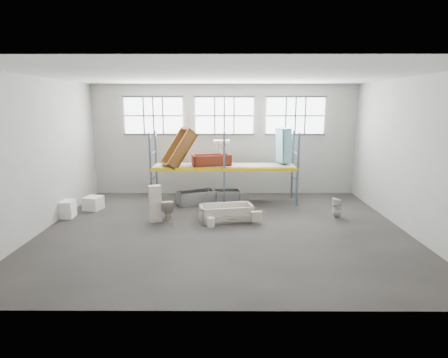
{
  "coord_description": "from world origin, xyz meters",
  "views": [
    {
      "loc": [
        0.06,
        -11.73,
        4.15
      ],
      "look_at": [
        0.0,
        1.5,
        1.4
      ],
      "focal_mm": 29.29,
      "sensor_mm": 36.0,
      "label": 1
    }
  ],
  "objects_px": {
    "toilet_beige": "(167,210)",
    "bathtub_beige": "(226,213)",
    "toilet_white": "(337,208)",
    "steel_tub_left": "(196,198)",
    "blue_tub_upright": "(283,146)",
    "carton_near": "(64,209)",
    "rust_tub_flat": "(211,160)",
    "steel_tub_right": "(224,196)",
    "bucket": "(211,222)",
    "cistern_tall": "(155,204)"
  },
  "relations": [
    {
      "from": "cistern_tall",
      "to": "steel_tub_left",
      "type": "bearing_deg",
      "value": 43.18
    },
    {
      "from": "rust_tub_flat",
      "to": "steel_tub_right",
      "type": "bearing_deg",
      "value": 13.38
    },
    {
      "from": "bathtub_beige",
      "to": "cistern_tall",
      "type": "height_order",
      "value": "cistern_tall"
    },
    {
      "from": "steel_tub_left",
      "to": "toilet_beige",
      "type": "bearing_deg",
      "value": -111.95
    },
    {
      "from": "cistern_tall",
      "to": "steel_tub_right",
      "type": "xyz_separation_m",
      "value": [
        2.44,
        2.79,
        -0.41
      ]
    },
    {
      "from": "blue_tub_upright",
      "to": "steel_tub_left",
      "type": "bearing_deg",
      "value": -169.92
    },
    {
      "from": "carton_near",
      "to": "toilet_white",
      "type": "bearing_deg",
      "value": 0.13
    },
    {
      "from": "toilet_white",
      "to": "steel_tub_right",
      "type": "distance_m",
      "value": 4.77
    },
    {
      "from": "cistern_tall",
      "to": "blue_tub_upright",
      "type": "xyz_separation_m",
      "value": [
        4.95,
        2.95,
        1.74
      ]
    },
    {
      "from": "steel_tub_left",
      "to": "carton_near",
      "type": "bearing_deg",
      "value": -159.05
    },
    {
      "from": "steel_tub_left",
      "to": "rust_tub_flat",
      "type": "height_order",
      "value": "rust_tub_flat"
    },
    {
      "from": "cistern_tall",
      "to": "steel_tub_right",
      "type": "bearing_deg",
      "value": 31.05
    },
    {
      "from": "steel_tub_left",
      "to": "rust_tub_flat",
      "type": "xyz_separation_m",
      "value": [
        0.63,
        0.37,
        1.54
      ]
    },
    {
      "from": "toilet_white",
      "to": "bucket",
      "type": "relative_size",
      "value": 2.28
    },
    {
      "from": "bathtub_beige",
      "to": "toilet_white",
      "type": "xyz_separation_m",
      "value": [
        4.09,
        0.32,
        0.09
      ]
    },
    {
      "from": "cistern_tall",
      "to": "carton_near",
      "type": "relative_size",
      "value": 1.8
    },
    {
      "from": "steel_tub_right",
      "to": "rust_tub_flat",
      "type": "distance_m",
      "value": 1.67
    },
    {
      "from": "toilet_white",
      "to": "rust_tub_flat",
      "type": "bearing_deg",
      "value": -105.95
    },
    {
      "from": "steel_tub_left",
      "to": "carton_near",
      "type": "height_order",
      "value": "carton_near"
    },
    {
      "from": "toilet_beige",
      "to": "carton_near",
      "type": "distance_m",
      "value": 3.91
    },
    {
      "from": "bucket",
      "to": "carton_near",
      "type": "bearing_deg",
      "value": 169.33
    },
    {
      "from": "toilet_white",
      "to": "rust_tub_flat",
      "type": "distance_m",
      "value": 5.39
    },
    {
      "from": "steel_tub_left",
      "to": "rust_tub_flat",
      "type": "relative_size",
      "value": 0.98
    },
    {
      "from": "steel_tub_left",
      "to": "blue_tub_upright",
      "type": "height_order",
      "value": "blue_tub_upright"
    },
    {
      "from": "rust_tub_flat",
      "to": "blue_tub_upright",
      "type": "relative_size",
      "value": 1.09
    },
    {
      "from": "steel_tub_left",
      "to": "bucket",
      "type": "bearing_deg",
      "value": -75.67
    },
    {
      "from": "toilet_white",
      "to": "steel_tub_right",
      "type": "height_order",
      "value": "toilet_white"
    },
    {
      "from": "steel_tub_right",
      "to": "blue_tub_upright",
      "type": "relative_size",
      "value": 0.92
    },
    {
      "from": "bucket",
      "to": "steel_tub_right",
      "type": "bearing_deg",
      "value": 82.59
    },
    {
      "from": "bathtub_beige",
      "to": "steel_tub_left",
      "type": "relative_size",
      "value": 1.22
    },
    {
      "from": "toilet_beige",
      "to": "toilet_white",
      "type": "xyz_separation_m",
      "value": [
        6.21,
        0.35,
        -0.02
      ]
    },
    {
      "from": "toilet_white",
      "to": "blue_tub_upright",
      "type": "height_order",
      "value": "blue_tub_upright"
    },
    {
      "from": "toilet_beige",
      "to": "blue_tub_upright",
      "type": "height_order",
      "value": "blue_tub_upright"
    },
    {
      "from": "cistern_tall",
      "to": "steel_tub_right",
      "type": "distance_m",
      "value": 3.73
    },
    {
      "from": "rust_tub_flat",
      "to": "bucket",
      "type": "height_order",
      "value": "rust_tub_flat"
    },
    {
      "from": "steel_tub_right",
      "to": "carton_near",
      "type": "height_order",
      "value": "carton_near"
    },
    {
      "from": "bathtub_beige",
      "to": "steel_tub_right",
      "type": "xyz_separation_m",
      "value": [
        -0.08,
        2.62,
        -0.03
      ]
    },
    {
      "from": "steel_tub_left",
      "to": "bathtub_beige",
      "type": "bearing_deg",
      "value": -59.5
    },
    {
      "from": "cistern_tall",
      "to": "carton_near",
      "type": "height_order",
      "value": "cistern_tall"
    },
    {
      "from": "toilet_beige",
      "to": "bucket",
      "type": "bearing_deg",
      "value": 147.17
    },
    {
      "from": "cistern_tall",
      "to": "blue_tub_upright",
      "type": "height_order",
      "value": "blue_tub_upright"
    },
    {
      "from": "bathtub_beige",
      "to": "toilet_white",
      "type": "bearing_deg",
      "value": -6.58
    },
    {
      "from": "toilet_beige",
      "to": "cistern_tall",
      "type": "xyz_separation_m",
      "value": [
        -0.41,
        -0.14,
        0.27
      ]
    },
    {
      "from": "toilet_beige",
      "to": "carton_near",
      "type": "relative_size",
      "value": 1.07
    },
    {
      "from": "toilet_beige",
      "to": "bathtub_beige",
      "type": "bearing_deg",
      "value": 171.81
    },
    {
      "from": "blue_tub_upright",
      "to": "carton_near",
      "type": "distance_m",
      "value": 9.04
    },
    {
      "from": "blue_tub_upright",
      "to": "carton_near",
      "type": "bearing_deg",
      "value": -163.64
    },
    {
      "from": "toilet_beige",
      "to": "toilet_white",
      "type": "height_order",
      "value": "toilet_beige"
    },
    {
      "from": "bathtub_beige",
      "to": "bucket",
      "type": "bearing_deg",
      "value": -136.33
    },
    {
      "from": "toilet_beige",
      "to": "steel_tub_right",
      "type": "height_order",
      "value": "toilet_beige"
    }
  ]
}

